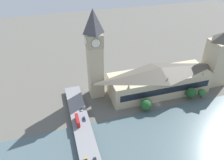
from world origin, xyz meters
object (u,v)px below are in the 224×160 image
Objects in this scene: parliament_hall at (159,80)px; car_northbound_tail at (95,160)px; double_decker_bus_rear at (77,120)px; victoria_tower at (218,58)px; clock_tower at (95,54)px; car_northbound_mid at (84,119)px; road_bridge at (89,156)px; car_southbound_lead at (81,109)px.

parliament_hall is 21.45× the size of car_northbound_tail.
double_decker_bus_rear is 2.69× the size of car_northbound_tail.
victoria_tower is (0.06, -59.92, 13.39)m from parliament_hall.
clock_tower is 16.85× the size of car_northbound_mid.
road_bridge is at bearing 26.27° from car_northbound_tail.
car_northbound_tail is (-39.10, 0.23, 0.01)m from car_northbound_mid.
road_bridge is at bearing -175.53° from double_decker_bus_rear.
car_southbound_lead reaches higher than road_bridge.
car_southbound_lead is at bearing 0.30° from car_northbound_mid.
parliament_hall reaches higher than car_northbound_mid.
clock_tower reaches higher than parliament_hall.
clock_tower is 6.84× the size of double_decker_bus_rear.
double_decker_bus_rear reaches higher than car_southbound_lead.
car_southbound_lead is at bearing 97.41° from parliament_hall.
road_bridge is 37.02× the size of car_northbound_tail.
clock_tower is at bearing -17.06° from road_bridge.
parliament_hall is 0.58× the size of road_bridge.
parliament_hall is at bearing -103.18° from clock_tower.
car_southbound_lead is (-9.75, 134.51, -21.46)m from victoria_tower.
victoria_tower reaches higher than parliament_hall.
road_bridge is at bearing 174.96° from car_northbound_mid.
parliament_hall is at bearing -82.59° from car_southbound_lead.
car_southbound_lead is (-9.70, 74.59, -8.07)m from parliament_hall.
parliament_hall reaches higher than double_decker_bus_rear.
car_northbound_mid is (33.56, -2.96, 1.52)m from road_bridge.
clock_tower is at bearing 76.82° from parliament_hall.
parliament_hall reaches higher than car_southbound_lead.
double_decker_bus_rear reaches higher than road_bridge.
clock_tower reaches higher than double_decker_bus_rear.
parliament_hall is 95.66m from road_bridge.
car_northbound_mid is at bearing 106.25° from parliament_hall.
car_southbound_lead is (-22.92, 18.13, -37.07)m from clock_tower.
car_northbound_mid is 1.09× the size of car_northbound_tail.
double_decker_bus_rear is at bearing 109.41° from car_northbound_mid.
car_northbound_mid is at bearing -70.59° from double_decker_bus_rear.
parliament_hall is 1.62× the size of victoria_tower.
road_bridge is 13.76× the size of double_decker_bus_rear.
clock_tower is 56.11m from double_decker_bus_rear.
car_northbound_tail is at bearing -172.02° from double_decker_bus_rear.
clock_tower reaches higher than road_bridge.
road_bridge is at bearing 176.36° from car_southbound_lead.
clock_tower is 47.20m from car_southbound_lead.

